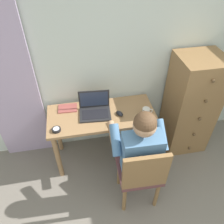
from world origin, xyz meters
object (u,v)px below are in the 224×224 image
(laptop, at_px, (95,109))
(notebook_pad, at_px, (68,108))
(desk, at_px, (102,122))
(person_seated, at_px, (138,146))
(coffee_mug, at_px, (146,112))
(desk_clock, at_px, (56,130))
(chair, at_px, (141,173))
(dresser, at_px, (190,105))
(computer_mouse, at_px, (120,114))

(laptop, bearing_deg, notebook_pad, 157.88)
(desk, bearing_deg, notebook_pad, 156.01)
(person_seated, height_order, notebook_pad, person_seated)
(person_seated, height_order, coffee_mug, person_seated)
(laptop, xyz_separation_m, desk_clock, (-0.42, -0.21, -0.04))
(coffee_mug, bearing_deg, desk_clock, -176.47)
(chair, relative_size, laptop, 2.49)
(dresser, relative_size, chair, 1.44)
(person_seated, bearing_deg, desk, 119.63)
(dresser, xyz_separation_m, person_seated, (-0.81, -0.54, 0.04))
(coffee_mug, bearing_deg, person_seated, -116.61)
(chair, bearing_deg, coffee_mug, 70.67)
(dresser, bearing_deg, desk, -177.88)
(coffee_mug, bearing_deg, notebook_pad, 162.23)
(desk, xyz_separation_m, desk_clock, (-0.49, -0.17, 0.13))
(dresser, bearing_deg, coffee_mug, -166.43)
(notebook_pad, height_order, coffee_mug, coffee_mug)
(desk_clock, distance_m, coffee_mug, 0.97)
(person_seated, height_order, desk_clock, person_seated)
(notebook_pad, bearing_deg, desk, -21.24)
(notebook_pad, bearing_deg, chair, -49.96)
(computer_mouse, bearing_deg, person_seated, -103.67)
(laptop, height_order, desk_clock, laptop)
(notebook_pad, xyz_separation_m, coffee_mug, (0.84, -0.27, 0.04))
(dresser, relative_size, computer_mouse, 12.85)
(laptop, height_order, coffee_mug, laptop)
(computer_mouse, xyz_separation_m, notebook_pad, (-0.56, 0.21, -0.01))
(notebook_pad, bearing_deg, desk_clock, -108.18)
(dresser, xyz_separation_m, desk_clock, (-1.58, -0.21, 0.09))
(desk_clock, relative_size, coffee_mug, 0.75)
(desk, bearing_deg, coffee_mug, -12.70)
(desk_clock, bearing_deg, notebook_pad, 69.07)
(laptop, height_order, computer_mouse, laptop)
(desk, height_order, computer_mouse, computer_mouse)
(chair, xyz_separation_m, person_seated, (0.01, 0.18, 0.18))
(dresser, relative_size, desk_clock, 14.27)
(computer_mouse, distance_m, coffee_mug, 0.29)
(computer_mouse, relative_size, notebook_pad, 0.48)
(desk, distance_m, notebook_pad, 0.42)
(dresser, bearing_deg, laptop, 179.94)
(person_seated, distance_m, laptop, 0.65)
(person_seated, relative_size, desk_clock, 13.45)
(laptop, bearing_deg, chair, -64.52)
(laptop, relative_size, coffee_mug, 2.98)
(chair, bearing_deg, laptop, 115.48)
(chair, xyz_separation_m, notebook_pad, (-0.64, 0.84, 0.22))
(chair, distance_m, desk_clock, 0.95)
(coffee_mug, bearing_deg, dresser, 13.57)
(desk, xyz_separation_m, notebook_pad, (-0.37, 0.16, 0.12))
(chair, height_order, notebook_pad, chair)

